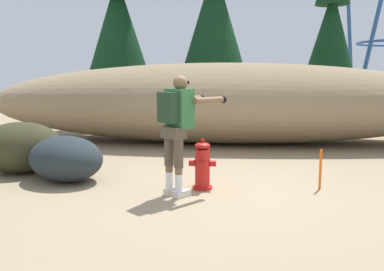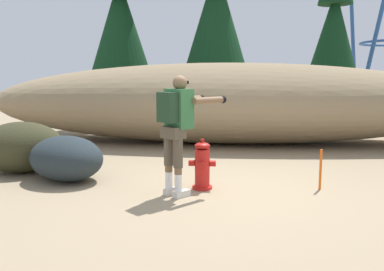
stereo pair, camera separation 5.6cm
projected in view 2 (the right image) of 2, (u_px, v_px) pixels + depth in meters
name	position (u px, v px, depth m)	size (l,w,h in m)	color
ground_plane	(218.00, 191.00, 5.88)	(56.00, 56.00, 0.04)	#998466
dirt_embankment	(225.00, 103.00, 10.08)	(12.17, 3.20, 1.99)	#897556
fire_hydrant	(202.00, 166.00, 5.91)	(0.40, 0.35, 0.74)	red
utility_worker	(178.00, 120.00, 5.49)	(0.93, 0.99, 1.66)	beige
boulder_large	(22.00, 147.00, 6.93)	(1.40, 1.05, 0.88)	#35341F
boulder_mid	(66.00, 158.00, 6.38)	(1.31, 0.99, 0.72)	#242D32
pine_tree_far_left	(120.00, 11.00, 13.35)	(2.26, 2.26, 7.30)	#47331E
pine_tree_left	(216.00, 0.00, 12.51)	(2.13, 2.13, 7.41)	#47331E
pine_tree_center	(334.00, 18.00, 14.41)	(1.88, 1.88, 6.96)	#47331E
survey_stake	(321.00, 170.00, 5.87)	(0.04, 0.04, 0.60)	#E55914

